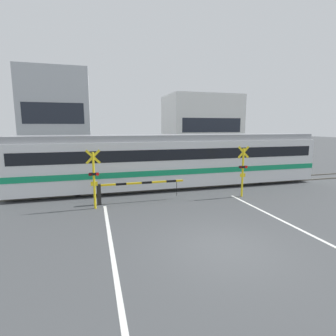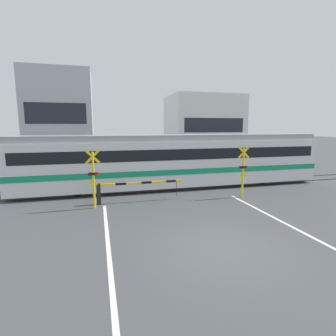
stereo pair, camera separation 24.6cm
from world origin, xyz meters
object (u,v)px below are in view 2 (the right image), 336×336
at_px(pedestrian, 137,163).
at_px(crossing_barrier_far, 183,168).
at_px(crossing_signal_left, 93,176).
at_px(commuter_train, 175,159).
at_px(crossing_barrier_near, 124,188).
at_px(crossing_signal_right, 243,169).

bearing_deg(pedestrian, crossing_barrier_far, -33.98).
height_order(crossing_barrier_far, crossing_signal_left, crossing_signal_left).
xyz_separation_m(commuter_train, crossing_signal_left, (-4.96, -3.30, -0.25)).
relative_size(crossing_barrier_far, pedestrian, 2.67).
bearing_deg(pedestrian, crossing_signal_left, -111.60).
xyz_separation_m(crossing_barrier_near, pedestrian, (1.75, 7.57, 0.19)).
xyz_separation_m(commuter_train, crossing_barrier_far, (1.43, 2.71, -1.01)).
height_order(commuter_train, crossing_barrier_far, commuter_train).
distance_m(crossing_barrier_far, crossing_signal_right, 6.23).
distance_m(commuter_train, crossing_barrier_far, 3.23).
bearing_deg(crossing_barrier_near, pedestrian, 77.02).
bearing_deg(commuter_train, crossing_signal_right, -48.58).
bearing_deg(crossing_signal_left, pedestrian, 68.40).
height_order(commuter_train, crossing_signal_left, commuter_train).
height_order(crossing_barrier_far, crossing_signal_right, crossing_signal_right).
height_order(crossing_barrier_near, crossing_barrier_far, same).
xyz_separation_m(crossing_signal_right, pedestrian, (-4.65, 8.14, -0.58)).
bearing_deg(crossing_barrier_far, pedestrian, 146.02).
distance_m(crossing_signal_left, crossing_signal_right, 7.87).
relative_size(crossing_signal_left, crossing_signal_right, 1.00).
bearing_deg(crossing_signal_left, crossing_barrier_near, 21.14).
relative_size(crossing_signal_right, pedestrian, 1.67).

